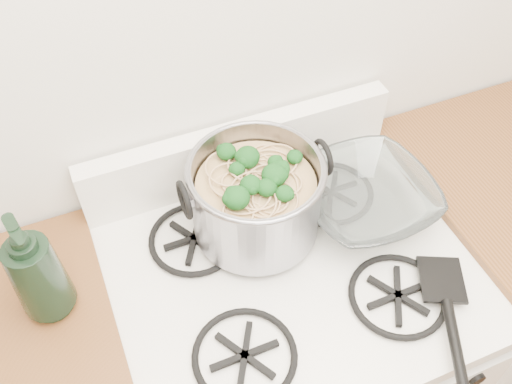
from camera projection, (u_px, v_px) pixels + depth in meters
name	position (u px, v px, depth m)	size (l,w,h in m)	color
gas_range	(284.00, 363.00, 1.58)	(0.76, 0.66, 0.92)	white
stock_pot	(256.00, 198.00, 1.21)	(0.32, 0.29, 0.20)	gray
spatula	(442.00, 278.00, 1.17)	(0.29, 0.31, 0.02)	black
glass_bowl	(364.00, 203.00, 1.30)	(0.12, 0.12, 0.03)	white
bottle	(34.00, 268.00, 1.05)	(0.10, 0.11, 0.27)	black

